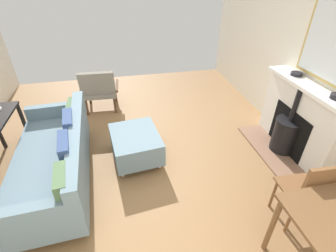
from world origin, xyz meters
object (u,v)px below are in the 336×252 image
(mantel_bowl_near, at_px, (297,74))
(armchair_accent, at_px, (99,89))
(dining_chair_near_fireplace, at_px, (309,190))
(sofa, at_px, (57,159))
(ottoman, at_px, (136,144))
(fireplace, at_px, (296,123))

(mantel_bowl_near, height_order, armchair_accent, mantel_bowl_near)
(armchair_accent, bearing_deg, dining_chair_near_fireplace, 125.24)
(sofa, height_order, ottoman, sofa)
(mantel_bowl_near, relative_size, armchair_accent, 0.19)
(mantel_bowl_near, xyz_separation_m, dining_chair_near_fireplace, (0.74, 1.48, -0.56))
(ottoman, bearing_deg, dining_chair_near_fireplace, 137.72)
(fireplace, height_order, mantel_bowl_near, mantel_bowl_near)
(sofa, xyz_separation_m, dining_chair_near_fireplace, (-2.56, 1.22, 0.18))
(fireplace, height_order, armchair_accent, fireplace)
(sofa, distance_m, dining_chair_near_fireplace, 2.84)
(ottoman, relative_size, armchair_accent, 1.00)
(ottoman, height_order, armchair_accent, armchair_accent)
(mantel_bowl_near, bearing_deg, armchair_accent, -27.37)
(fireplace, bearing_deg, ottoman, -7.00)
(fireplace, relative_size, mantel_bowl_near, 9.29)
(ottoman, bearing_deg, sofa, 11.88)
(armchair_accent, bearing_deg, ottoman, 108.54)
(ottoman, height_order, dining_chair_near_fireplace, dining_chair_near_fireplace)
(mantel_bowl_near, bearing_deg, dining_chair_near_fireplace, 63.49)
(mantel_bowl_near, relative_size, ottoman, 0.19)
(fireplace, distance_m, dining_chair_near_fireplace, 1.34)
(ottoman, bearing_deg, fireplace, 173.00)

